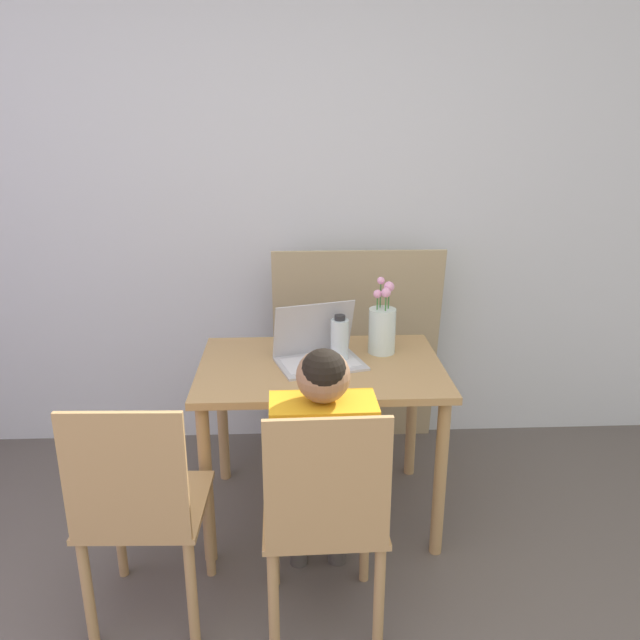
% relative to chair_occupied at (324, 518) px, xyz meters
% --- Properties ---
extents(wall_back, '(6.40, 0.05, 2.50)m').
position_rel_chair_occupied_xyz_m(wall_back, '(-0.19, 1.44, 0.79)').
color(wall_back, silver).
rests_on(wall_back, ground_plane).
extents(dining_table, '(1.01, 0.69, 0.71)m').
position_rel_chair_occupied_xyz_m(dining_table, '(0.02, 0.68, 0.16)').
color(dining_table, tan).
rests_on(dining_table, ground_plane).
extents(chair_occupied, '(0.41, 0.41, 0.88)m').
position_rel_chair_occupied_xyz_m(chair_occupied, '(0.00, 0.00, 0.00)').
color(chair_occupied, tan).
rests_on(chair_occupied, ground_plane).
extents(chair_spare, '(0.41, 0.41, 0.88)m').
position_rel_chair_occupied_xyz_m(chair_spare, '(-0.60, 0.07, 0.00)').
color(chair_spare, tan).
rests_on(chair_spare, ground_plane).
extents(person_seated, '(0.35, 0.43, 1.02)m').
position_rel_chair_occupied_xyz_m(person_seated, '(-0.00, 0.12, 0.18)').
color(person_seated, orange).
rests_on(person_seated, ground_plane).
extents(laptop, '(0.40, 0.34, 0.25)m').
position_rel_chair_occupied_xyz_m(laptop, '(0.01, 0.72, 0.32)').
color(laptop, '#B2B2B7').
rests_on(laptop, dining_table).
extents(flower_vase, '(0.12, 0.12, 0.33)m').
position_rel_chair_occupied_xyz_m(flower_vase, '(0.29, 0.81, 0.37)').
color(flower_vase, silver).
rests_on(flower_vase, dining_table).
extents(water_bottle, '(0.08, 0.08, 0.20)m').
position_rel_chair_occupied_xyz_m(water_bottle, '(0.10, 0.72, 0.35)').
color(water_bottle, silver).
rests_on(water_bottle, dining_table).
extents(cardboard_panel, '(0.85, 0.17, 1.08)m').
position_rel_chair_occupied_xyz_m(cardboard_panel, '(0.23, 1.31, 0.08)').
color(cardboard_panel, tan).
rests_on(cardboard_panel, ground_plane).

